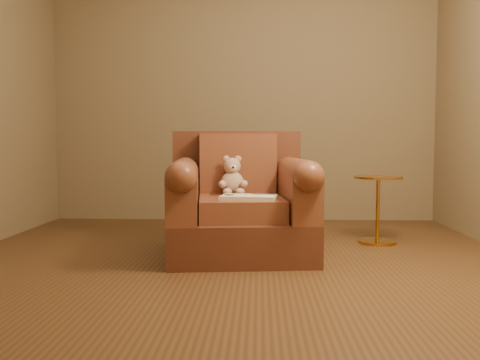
{
  "coord_description": "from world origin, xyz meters",
  "views": [
    {
      "loc": [
        0.17,
        -3.66,
        0.82
      ],
      "look_at": [
        0.04,
        0.11,
        0.56
      ],
      "focal_mm": 40.0,
      "sensor_mm": 36.0,
      "label": 1
    }
  ],
  "objects": [
    {
      "name": "teddy_bear",
      "position": [
        -0.02,
        0.28,
        0.55
      ],
      "size": [
        0.22,
        0.24,
        0.3
      ],
      "rotation": [
        0.0,
        0.0,
        0.14
      ],
      "color": "tan",
      "rests_on": "armchair"
    },
    {
      "name": "armchair",
      "position": [
        0.03,
        0.21,
        0.35
      ],
      "size": [
        1.1,
        1.06,
        0.91
      ],
      "rotation": [
        0.0,
        0.0,
        0.1
      ],
      "color": "#572C1D",
      "rests_on": "floor"
    },
    {
      "name": "floor",
      "position": [
        0.0,
        0.0,
        0.0
      ],
      "size": [
        4.0,
        4.0,
        0.0
      ],
      "primitive_type": "plane",
      "color": "#56371D",
      "rests_on": "ground"
    },
    {
      "name": "room",
      "position": [
        0.0,
        0.0,
        1.71
      ],
      "size": [
        4.02,
        4.02,
        2.71
      ],
      "color": "#79654A",
      "rests_on": "ground"
    },
    {
      "name": "side_table",
      "position": [
        1.14,
        0.69,
        0.3
      ],
      "size": [
        0.39,
        0.39,
        0.55
      ],
      "color": "gold",
      "rests_on": "floor"
    },
    {
      "name": "guidebook",
      "position": [
        0.1,
        -0.05,
        0.45
      ],
      "size": [
        0.4,
        0.28,
        0.03
      ],
      "rotation": [
        0.0,
        0.0,
        -0.16
      ],
      "color": "beige",
      "rests_on": "armchair"
    }
  ]
}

